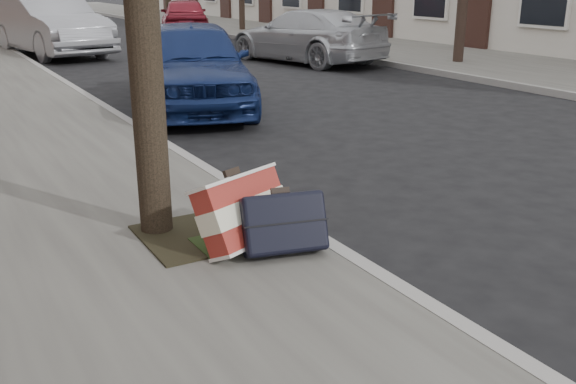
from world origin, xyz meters
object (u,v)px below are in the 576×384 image
suitcase_red (244,211)px  car_near_mid (50,25)px  car_near_front (192,64)px  suitcase_navy (283,223)px

suitcase_red → car_near_mid: car_near_mid is taller
car_near_front → car_near_mid: 8.55m
car_near_front → car_near_mid: (-0.44, 8.54, 0.09)m
suitcase_red → suitcase_navy: (0.18, -0.25, -0.04)m
suitcase_navy → car_near_front: bearing=87.5°
car_near_front → suitcase_navy: bearing=-88.8°
car_near_front → suitcase_red: bearing=-91.2°
car_near_front → car_near_mid: size_ratio=0.85×
suitcase_red → car_near_mid: 14.14m
suitcase_navy → car_near_front: size_ratio=0.14×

